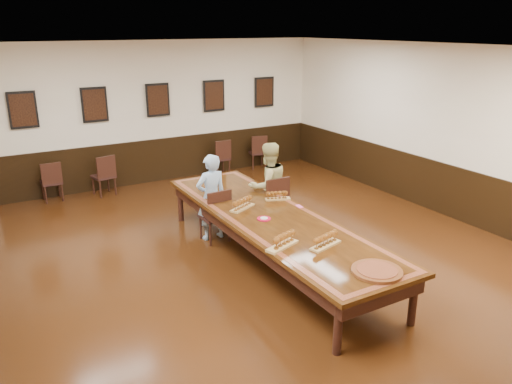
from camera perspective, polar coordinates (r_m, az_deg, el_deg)
floor at (r=7.87m, az=1.84°, el=-8.00°), size 8.00×10.00×0.02m
ceiling at (r=7.05m, az=2.11°, el=16.13°), size 8.00×10.00×0.02m
wall_back at (r=11.75m, az=-11.19°, el=8.88°), size 8.00×0.02×3.20m
wall_right at (r=9.96m, az=22.09°, el=6.16°), size 0.02×10.00×3.20m
chair_man at (r=8.46m, az=-4.77°, el=-2.57°), size 0.46×0.50×0.94m
chair_woman at (r=8.89m, az=1.75°, el=-1.20°), size 0.48×0.52×1.00m
spare_chair_a at (r=11.22m, az=-22.37°, el=1.18°), size 0.41×0.44×0.85m
spare_chair_b at (r=11.21m, az=-17.06°, el=1.88°), size 0.50×0.53×0.89m
spare_chair_c at (r=12.23m, az=-4.15°, el=4.01°), size 0.43×0.46×0.89m
spare_chair_d at (r=12.80m, az=0.16°, el=4.68°), size 0.50×0.52×0.87m
person_man at (r=8.44m, az=-5.14°, el=-0.60°), size 0.56×0.38×1.49m
person_woman at (r=8.89m, az=1.39°, el=0.72°), size 0.79×0.62×1.57m
pink_phone at (r=7.99m, az=4.96°, el=-1.65°), size 0.09×0.15×0.01m
wainscoting at (r=7.66m, az=1.88°, el=-4.58°), size 8.00×10.00×1.00m
conference_table at (r=7.61m, az=1.88°, el=-3.82°), size 1.40×5.00×0.76m
posters at (r=11.64m, az=-11.16°, el=10.29°), size 6.14×0.04×0.74m
flight_a at (r=7.85m, az=-1.57°, el=-1.38°), size 0.49×0.34×0.18m
flight_b at (r=8.26m, az=2.49°, el=-0.43°), size 0.43×0.26×0.15m
flight_c at (r=6.53m, az=3.08°, el=-5.60°), size 0.54×0.32×0.19m
flight_d at (r=6.60m, az=7.96°, el=-5.51°), size 0.52×0.27×0.18m
red_plate_grp at (r=7.45m, az=0.92°, el=-3.08°), size 0.21×0.21×0.03m
carved_platter at (r=6.08m, az=13.65°, el=-8.77°), size 0.76×0.76×0.05m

